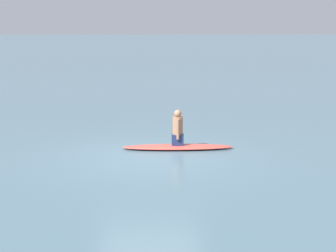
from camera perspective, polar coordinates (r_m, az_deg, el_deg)
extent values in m
plane|color=slate|center=(13.21, -2.01, -3.27)|extent=(400.00, 400.00, 0.00)
ellipsoid|color=#D84C3F|center=(14.05, 1.01, -2.21)|extent=(0.62, 2.86, 0.11)
cube|color=navy|center=(14.01, 1.02, -1.42)|extent=(0.25, 0.30, 0.28)
cylinder|color=#9E7051|center=(13.94, 1.02, 0.02)|extent=(0.26, 0.26, 0.47)
sphere|color=#9E7051|center=(13.88, 1.02, 1.32)|extent=(0.19, 0.19, 0.19)
cylinder|color=#9E7051|center=(13.79, 1.05, -0.35)|extent=(0.08, 0.08, 0.52)
cylinder|color=#9E7051|center=(14.11, 0.99, -0.11)|extent=(0.08, 0.08, 0.52)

